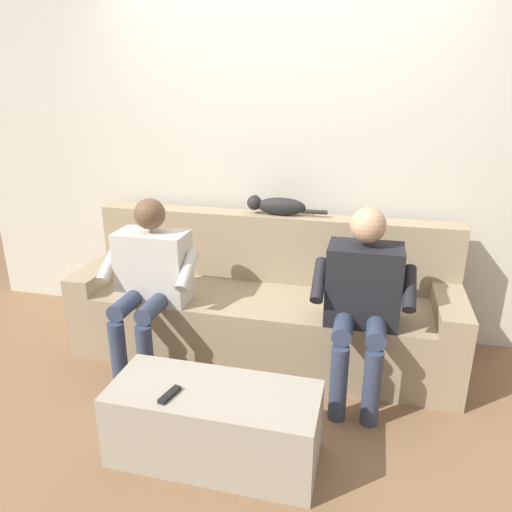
{
  "coord_description": "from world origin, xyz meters",
  "views": [
    {
      "loc": [
        -0.68,
        2.8,
        1.78
      ],
      "look_at": [
        0.0,
        0.09,
        0.79
      ],
      "focal_mm": 33.44,
      "sensor_mm": 36.0,
      "label": 1
    }
  ],
  "objects": [
    {
      "name": "ground_plane",
      "position": [
        0.0,
        0.6,
        0.0
      ],
      "size": [
        8.0,
        8.0,
        0.0
      ],
      "primitive_type": "plane",
      "color": "#846042"
    },
    {
      "name": "back_wall",
      "position": [
        0.0,
        -0.62,
        1.4
      ],
      "size": [
        5.03,
        0.06,
        2.79
      ],
      "primitive_type": "cube",
      "color": "beige",
      "rests_on": "ground"
    },
    {
      "name": "couch",
      "position": [
        0.0,
        -0.15,
        0.33
      ],
      "size": [
        2.58,
        0.77,
        0.94
      ],
      "color": "#9E896B",
      "rests_on": "ground"
    },
    {
      "name": "coffee_table",
      "position": [
        0.0,
        0.95,
        0.2
      ],
      "size": [
        1.04,
        0.43,
        0.39
      ],
      "color": "#A89E8E",
      "rests_on": "ground"
    },
    {
      "name": "person_left_seated",
      "position": [
        -0.66,
        0.21,
        0.66
      ],
      "size": [
        0.58,
        0.54,
        1.15
      ],
      "color": "black",
      "rests_on": "ground"
    },
    {
      "name": "person_right_seated",
      "position": [
        0.66,
        0.23,
        0.65
      ],
      "size": [
        0.61,
        0.55,
        1.13
      ],
      "color": "beige",
      "rests_on": "ground"
    },
    {
      "name": "cat_on_backrest",
      "position": [
        -0.03,
        -0.39,
        1.0
      ],
      "size": [
        0.57,
        0.11,
        0.13
      ],
      "color": "black",
      "rests_on": "couch"
    },
    {
      "name": "remote_black",
      "position": [
        0.19,
        1.04,
        0.4
      ],
      "size": [
        0.07,
        0.15,
        0.02
      ],
      "primitive_type": "cube",
      "rotation": [
        0.0,
        0.0,
        4.48
      ],
      "color": "black",
      "rests_on": "coffee_table"
    }
  ]
}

